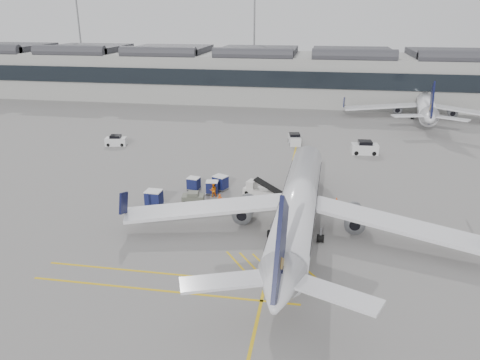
% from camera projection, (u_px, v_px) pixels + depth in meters
% --- Properties ---
extents(ground, '(220.00, 220.00, 0.00)m').
position_uv_depth(ground, '(182.00, 222.00, 48.91)').
color(ground, gray).
rests_on(ground, ground).
extents(terminal, '(200.00, 20.45, 12.40)m').
position_uv_depth(terminal, '(266.00, 75.00, 113.36)').
color(terminal, '#9E9E99').
rests_on(terminal, ground).
extents(light_masts, '(113.00, 0.60, 25.45)m').
position_uv_depth(light_masts, '(267.00, 36.00, 123.79)').
color(light_masts, slate).
rests_on(light_masts, ground).
extents(apron_markings, '(0.25, 60.00, 0.01)m').
position_uv_depth(apron_markings, '(285.00, 194.00, 56.55)').
color(apron_markings, gold).
rests_on(apron_markings, ground).
extents(airliner_main, '(34.64, 37.87, 10.06)m').
position_uv_depth(airliner_main, '(298.00, 205.00, 45.83)').
color(airliner_main, white).
rests_on(airliner_main, ground).
extents(airliner_far, '(32.59, 35.83, 9.56)m').
position_uv_depth(airliner_far, '(426.00, 105.00, 94.77)').
color(airliner_far, white).
rests_on(airliner_far, ground).
extents(belt_loader, '(5.09, 2.79, 2.01)m').
position_uv_depth(belt_loader, '(260.00, 190.00, 56.10)').
color(belt_loader, silver).
rests_on(belt_loader, ground).
extents(baggage_cart_a, '(2.14, 1.99, 1.81)m').
position_uv_depth(baggage_cart_a, '(220.00, 182.00, 57.49)').
color(baggage_cart_a, gray).
rests_on(baggage_cart_a, ground).
extents(baggage_cart_b, '(1.73, 1.51, 1.61)m').
position_uv_depth(baggage_cart_b, '(194.00, 183.00, 57.47)').
color(baggage_cart_b, gray).
rests_on(baggage_cart_b, ground).
extents(baggage_cart_c, '(1.66, 1.42, 1.61)m').
position_uv_depth(baggage_cart_c, '(212.00, 187.00, 56.24)').
color(baggage_cart_c, gray).
rests_on(baggage_cart_c, ground).
extents(baggage_cart_d, '(1.95, 1.63, 1.98)m').
position_uv_depth(baggage_cart_d, '(154.00, 198.00, 52.36)').
color(baggage_cart_d, gray).
rests_on(baggage_cart_d, ground).
extents(ramp_agent_a, '(0.68, 0.59, 1.57)m').
position_uv_depth(ramp_agent_a, '(220.00, 201.00, 52.40)').
color(ramp_agent_a, '#E84C0C').
rests_on(ramp_agent_a, ground).
extents(ramp_agent_b, '(0.95, 0.82, 1.67)m').
position_uv_depth(ramp_agent_b, '(213.00, 190.00, 55.35)').
color(ramp_agent_b, orange).
rests_on(ramp_agent_b, ground).
extents(pushback_tug, '(2.67, 1.87, 1.38)m').
position_uv_depth(pushback_tug, '(193.00, 198.00, 53.48)').
color(pushback_tug, '#585A4D').
rests_on(pushback_tug, ground).
extents(safety_cone_nose, '(0.34, 0.34, 0.47)m').
position_uv_depth(safety_cone_nose, '(304.00, 160.00, 68.40)').
color(safety_cone_nose, '#F24C0A').
rests_on(safety_cone_nose, ground).
extents(safety_cone_engine, '(0.39, 0.39, 0.54)m').
position_uv_depth(safety_cone_engine, '(337.00, 199.00, 54.15)').
color(safety_cone_engine, '#F24C0A').
rests_on(safety_cone_engine, ground).
extents(service_van_left, '(3.58, 2.23, 1.71)m').
position_uv_depth(service_van_left, '(116.00, 141.00, 76.43)').
color(service_van_left, silver).
rests_on(service_van_left, ground).
extents(service_van_mid, '(2.41, 3.81, 1.82)m').
position_uv_depth(service_van_mid, '(294.00, 139.00, 77.16)').
color(service_van_mid, silver).
rests_on(service_van_mid, ground).
extents(service_van_right, '(4.15, 2.32, 2.06)m').
position_uv_depth(service_van_right, '(365.00, 148.00, 71.89)').
color(service_van_right, silver).
rests_on(service_van_right, ground).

